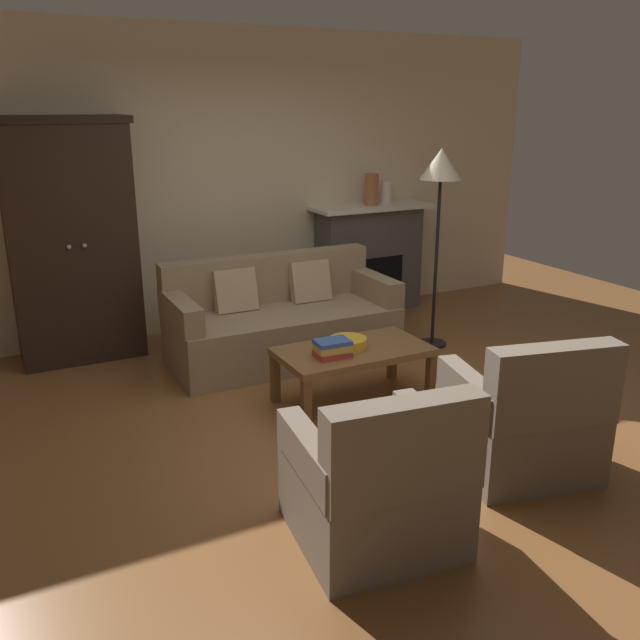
% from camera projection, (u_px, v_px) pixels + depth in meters
% --- Properties ---
extents(ground_plane, '(9.60, 9.60, 0.00)m').
position_uv_depth(ground_plane, '(347.00, 423.00, 4.72)').
color(ground_plane, brown).
extents(back_wall, '(7.20, 0.10, 2.80)m').
position_uv_depth(back_wall, '(217.00, 182.00, 6.46)').
color(back_wall, beige).
rests_on(back_wall, ground).
extents(fireplace, '(1.26, 0.48, 1.12)m').
position_uv_depth(fireplace, '(369.00, 257.00, 7.17)').
color(fireplace, '#4C4947').
rests_on(fireplace, ground).
extents(armoire, '(1.06, 0.57, 2.03)m').
position_uv_depth(armoire, '(72.00, 241.00, 5.69)').
color(armoire, black).
rests_on(armoire, ground).
extents(couch, '(1.93, 0.87, 0.86)m').
position_uv_depth(couch, '(281.00, 323.00, 5.85)').
color(couch, '#937A5B').
rests_on(couch, ground).
extents(coffee_table, '(1.10, 0.60, 0.42)m').
position_uv_depth(coffee_table, '(353.00, 355.00, 4.96)').
color(coffee_table, brown).
rests_on(coffee_table, ground).
extents(fruit_bowl, '(0.27, 0.27, 0.07)m').
position_uv_depth(fruit_bowl, '(348.00, 343.00, 4.95)').
color(fruit_bowl, gold).
rests_on(fruit_bowl, coffee_table).
extents(book_stack, '(0.26, 0.19, 0.12)m').
position_uv_depth(book_stack, '(332.00, 348.00, 4.76)').
color(book_stack, '#B73833').
rests_on(book_stack, coffee_table).
extents(mantel_vase_terracotta, '(0.14, 0.14, 0.32)m').
position_uv_depth(mantel_vase_terracotta, '(371.00, 189.00, 6.94)').
color(mantel_vase_terracotta, '#A86042').
rests_on(mantel_vase_terracotta, fireplace).
extents(mantel_vase_cream, '(0.11, 0.11, 0.24)m').
position_uv_depth(mantel_vase_cream, '(386.00, 192.00, 7.03)').
color(mantel_vase_cream, beige).
rests_on(mantel_vase_cream, fireplace).
extents(armchair_near_left, '(0.86, 0.85, 0.88)m').
position_uv_depth(armchair_near_left, '(378.00, 486.00, 3.35)').
color(armchair_near_left, '#756656').
rests_on(armchair_near_left, ground).
extents(armchair_near_right, '(0.92, 0.92, 0.88)m').
position_uv_depth(armchair_near_right, '(523.00, 422.00, 4.04)').
color(armchair_near_right, '#756656').
rests_on(armchair_near_right, ground).
extents(floor_lamp, '(0.36, 0.36, 1.76)m').
position_uv_depth(floor_lamp, '(441.00, 176.00, 5.80)').
color(floor_lamp, black).
rests_on(floor_lamp, ground).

